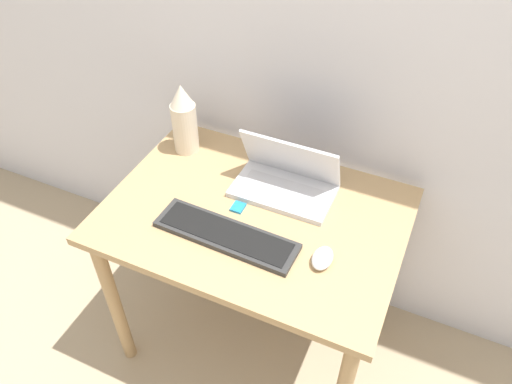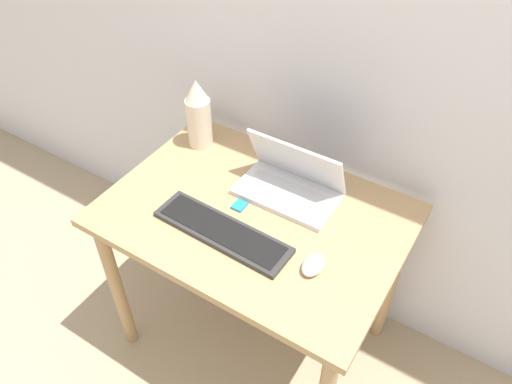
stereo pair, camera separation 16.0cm
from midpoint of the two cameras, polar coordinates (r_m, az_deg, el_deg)
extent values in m
cube|color=silver|center=(1.72, 10.56, 17.89)|extent=(6.00, 0.05, 2.50)
cube|color=tan|center=(1.69, 2.55, -2.81)|extent=(1.00, 0.71, 0.03)
cylinder|color=tan|center=(2.02, -13.45, -10.65)|extent=(0.05, 0.05, 0.73)
cylinder|color=tan|center=(2.31, -3.51, -0.67)|extent=(0.05, 0.05, 0.73)
cylinder|color=tan|center=(2.08, 17.36, -9.69)|extent=(0.05, 0.05, 0.73)
cube|color=silver|center=(1.74, 6.24, -0.27)|extent=(0.35, 0.20, 0.02)
cube|color=#B7B7BC|center=(1.73, 6.11, -0.19)|extent=(0.29, 0.11, 0.00)
cube|color=silver|center=(1.71, 7.38, 3.33)|extent=(0.35, 0.09, 0.19)
cube|color=black|center=(1.72, 7.54, 3.62)|extent=(0.31, 0.07, 0.16)
cube|color=#2D2D2D|center=(1.60, -1.04, -4.71)|extent=(0.48, 0.15, 0.02)
cube|color=black|center=(1.60, -1.05, -4.47)|extent=(0.44, 0.12, 0.00)
ellipsoid|color=silver|center=(1.53, 9.61, -8.35)|extent=(0.06, 0.10, 0.03)
cylinder|color=beige|center=(1.91, -4.10, 7.81)|extent=(0.09, 0.09, 0.20)
cone|color=beige|center=(1.83, -4.32, 11.42)|extent=(0.09, 0.09, 0.08)
cube|color=#1E7FB7|center=(1.69, 0.79, -1.69)|extent=(0.04, 0.05, 0.01)
camera|label=1|loc=(0.08, -87.13, 2.66)|focal=35.00mm
camera|label=2|loc=(0.08, 92.87, -2.66)|focal=35.00mm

